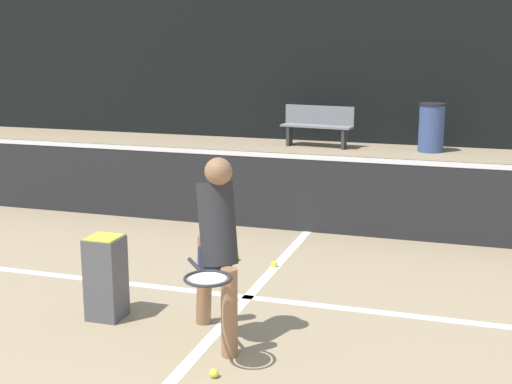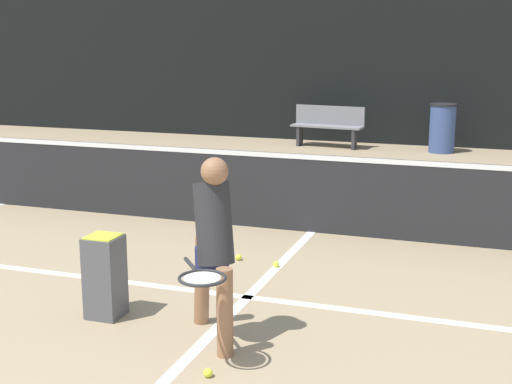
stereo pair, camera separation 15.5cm
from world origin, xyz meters
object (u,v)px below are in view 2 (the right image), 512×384
Objects in this scene: ball_hopper at (105,274)px; parked_car at (329,105)px; courtside_bench at (328,125)px; trash_bin at (442,128)px; player_practicing at (213,243)px.

ball_hopper is 0.17× the size of parked_car.
ball_hopper is at bearing -81.65° from courtside_bench.
parked_car reaches higher than courtside_bench.
trash_bin reaches higher than ball_hopper.
player_practicing reaches higher than courtside_bench.
player_practicing is 0.35× the size of parked_car.
player_practicing reaches higher than ball_hopper.
courtside_bench is at bearing 149.58° from player_practicing.
trash_bin is 0.24× the size of parked_car.
ball_hopper is at bearing -138.43° from player_practicing.
player_practicing is at bearing -75.62° from courtside_bench.
courtside_bench is (-0.39, 9.73, 0.09)m from ball_hopper.
player_practicing reaches higher than parked_car.
ball_hopper is 12.89m from parked_car.
parked_car is at bearing 134.73° from trash_bin.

